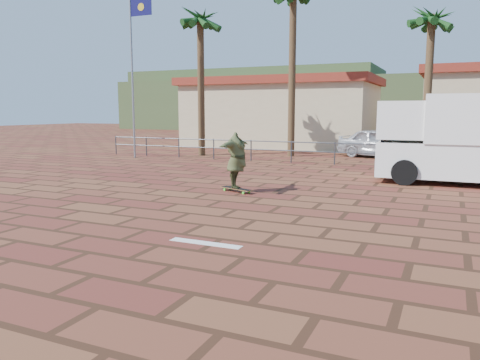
% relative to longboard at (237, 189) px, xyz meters
% --- Properties ---
extents(ground, '(120.00, 120.00, 0.00)m').
position_rel_longboard_xyz_m(ground, '(1.04, -3.92, -0.09)').
color(ground, brown).
rests_on(ground, ground).
extents(paint_stripe, '(1.40, 0.22, 0.01)m').
position_rel_longboard_xyz_m(paint_stripe, '(1.74, -5.12, -0.09)').
color(paint_stripe, white).
rests_on(paint_stripe, ground).
extents(guardrail, '(24.06, 0.06, 1.00)m').
position_rel_longboard_xyz_m(guardrail, '(1.04, 8.08, 0.59)').
color(guardrail, '#47494F').
rests_on(guardrail, ground).
extents(flagpole, '(1.30, 0.10, 8.00)m').
position_rel_longboard_xyz_m(flagpole, '(-8.84, 7.08, 4.55)').
color(flagpole, gray).
rests_on(flagpole, ground).
extents(palm_far_left, '(2.40, 2.40, 8.25)m').
position_rel_longboard_xyz_m(palm_far_left, '(-6.46, 9.58, 6.74)').
color(palm_far_left, brown).
rests_on(palm_far_left, ground).
extents(palm_center, '(2.40, 2.40, 7.75)m').
position_rel_longboard_xyz_m(palm_center, '(4.54, 11.58, 6.27)').
color(palm_center, brown).
rests_on(palm_center, ground).
extents(building_west, '(12.60, 7.60, 4.50)m').
position_rel_longboard_xyz_m(building_west, '(-4.96, 18.08, 2.19)').
color(building_west, beige).
rests_on(building_west, ground).
extents(hill_front, '(70.00, 18.00, 6.00)m').
position_rel_longboard_xyz_m(hill_front, '(1.04, 46.08, 2.91)').
color(hill_front, '#384C28').
rests_on(hill_front, ground).
extents(hill_back, '(35.00, 14.00, 8.00)m').
position_rel_longboard_xyz_m(hill_back, '(-20.96, 52.08, 3.91)').
color(hill_back, '#384C28').
rests_on(hill_back, ground).
extents(longboard, '(1.17, 0.66, 0.11)m').
position_rel_longboard_xyz_m(longboard, '(0.00, 0.00, 0.00)').
color(longboard, olive).
rests_on(longboard, ground).
extents(skateboarder, '(0.70, 2.06, 1.65)m').
position_rel_longboard_xyz_m(skateboarder, '(0.00, 0.00, 0.84)').
color(skateboarder, '#434A27').
rests_on(skateboarder, longboard).
extents(campervan, '(5.61, 2.54, 2.89)m').
position_rel_longboard_xyz_m(campervan, '(6.25, 4.52, 1.42)').
color(campervan, white).
rests_on(campervan, ground).
extents(car_silver, '(4.68, 3.08, 1.48)m').
position_rel_longboard_xyz_m(car_silver, '(2.47, 12.08, 0.65)').
color(car_silver, '#ADAFB5').
rests_on(car_silver, ground).
extents(car_white, '(4.82, 2.88, 1.50)m').
position_rel_longboard_xyz_m(car_white, '(6.55, 9.39, 0.66)').
color(car_white, white).
rests_on(car_white, ground).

